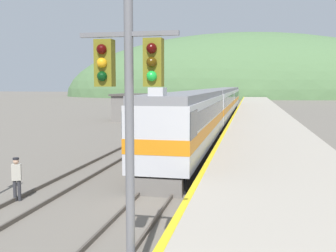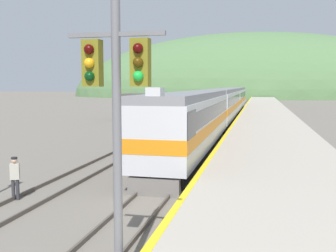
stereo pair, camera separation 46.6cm
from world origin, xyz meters
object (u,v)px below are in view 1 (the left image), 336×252
carriage_third (229,98)px  siding_train (197,103)px  express_train_lead_car (190,121)px  track_worker (17,176)px  carriage_second (218,105)px  signal_mast_main (129,101)px

carriage_third → siding_train: bearing=-123.8°
express_train_lead_car → track_worker: size_ratio=11.14×
carriage_second → track_worker: 34.30m
siding_train → carriage_second: bearing=-74.2°
siding_train → carriage_third: bearing=56.2°
siding_train → track_worker: size_ratio=24.96×
signal_mast_main → carriage_second: bearing=91.8°
carriage_second → carriage_third: 23.70m
track_worker → siding_train: bearing=89.3°
signal_mast_main → express_train_lead_car: bearing=94.2°
signal_mast_main → track_worker: bearing=138.7°
carriage_third → signal_mast_main: (1.25, -63.36, 2.05)m
express_train_lead_car → carriage_third: express_train_lead_car is taller
express_train_lead_car → carriage_second: (0.00, 22.46, -0.01)m
express_train_lead_car → track_worker: express_train_lead_car is taller
carriage_second → track_worker: (-5.37, -33.85, -1.28)m
siding_train → track_worker: 50.53m
express_train_lead_car → siding_train: 39.42m
siding_train → signal_mast_main: bearing=-84.0°
carriage_second → signal_mast_main: signal_mast_main is taller
express_train_lead_car → carriage_second: 22.46m
signal_mast_main → track_worker: signal_mast_main is taller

